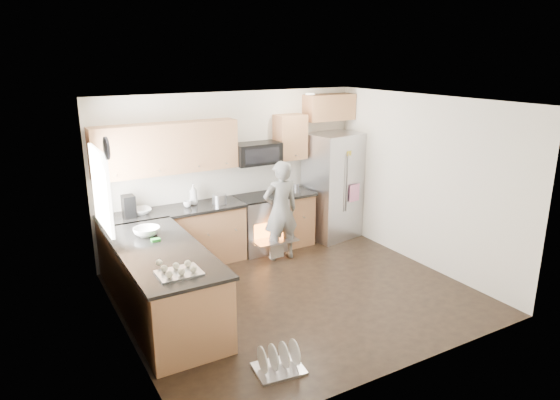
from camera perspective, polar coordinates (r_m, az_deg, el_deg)
ground at (r=6.96m, az=1.81°, el=-10.66°), size 4.50×4.50×0.00m
room_shell at (r=6.37m, az=1.59°, el=2.87°), size 4.54×4.04×2.62m
back_cabinet_run at (r=7.82m, az=-8.53°, el=-0.14°), size 4.45×0.64×2.50m
peninsula at (r=6.32m, az=-13.21°, el=-9.33°), size 0.96×2.36×1.03m
stove_range at (r=8.23m, az=-2.25°, el=-1.24°), size 0.76×0.97×1.79m
refrigerator at (r=8.84m, az=6.08°, el=1.62°), size 1.02×0.85×1.86m
person at (r=7.83m, az=0.07°, el=-1.22°), size 0.61×0.43×1.60m
dish_rack at (r=5.43m, az=-0.14°, el=-18.15°), size 0.54×0.46×0.31m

